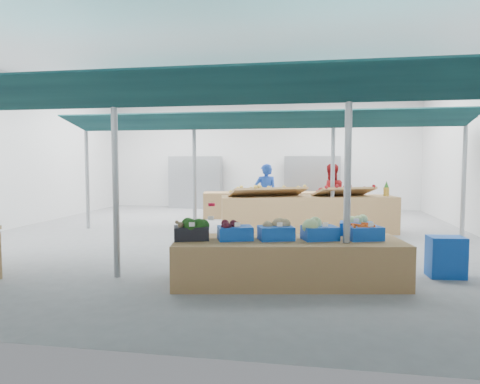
{
  "coord_description": "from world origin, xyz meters",
  "views": [
    {
      "loc": [
        2.01,
        -10.2,
        1.8
      ],
      "look_at": [
        0.55,
        -1.6,
        1.19
      ],
      "focal_mm": 32.0,
      "sensor_mm": 36.0,
      "label": 1
    }
  ],
  "objects_px": {
    "vendor_right": "(331,196)",
    "crate_stack": "(446,257)",
    "fruit_counter": "(308,215)",
    "vendor_left": "(266,195)",
    "veg_counter": "(288,261)"
  },
  "relations": [
    {
      "from": "vendor_right",
      "to": "crate_stack",
      "type": "bearing_deg",
      "value": 94.27
    },
    {
      "from": "fruit_counter",
      "to": "vendor_left",
      "type": "distance_m",
      "value": 1.68
    },
    {
      "from": "fruit_counter",
      "to": "vendor_left",
      "type": "height_order",
      "value": "vendor_left"
    },
    {
      "from": "crate_stack",
      "to": "vendor_right",
      "type": "distance_m",
      "value": 5.26
    },
    {
      "from": "crate_stack",
      "to": "vendor_right",
      "type": "bearing_deg",
      "value": 107.47
    },
    {
      "from": "fruit_counter",
      "to": "vendor_right",
      "type": "height_order",
      "value": "vendor_right"
    },
    {
      "from": "veg_counter",
      "to": "fruit_counter",
      "type": "height_order",
      "value": "fruit_counter"
    },
    {
      "from": "vendor_left",
      "to": "fruit_counter",
      "type": "bearing_deg",
      "value": 124.29
    },
    {
      "from": "crate_stack",
      "to": "fruit_counter",
      "type": "bearing_deg",
      "value": 119.15
    },
    {
      "from": "veg_counter",
      "to": "vendor_right",
      "type": "xyz_separation_m",
      "value": [
        0.84,
        5.73,
        0.55
      ]
    },
    {
      "from": "fruit_counter",
      "to": "crate_stack",
      "type": "xyz_separation_m",
      "value": [
        2.17,
        -3.89,
        -0.15
      ]
    },
    {
      "from": "veg_counter",
      "to": "vendor_right",
      "type": "height_order",
      "value": "vendor_right"
    },
    {
      "from": "veg_counter",
      "to": "crate_stack",
      "type": "height_order",
      "value": "veg_counter"
    },
    {
      "from": "crate_stack",
      "to": "vendor_left",
      "type": "distance_m",
      "value": 6.05
    },
    {
      "from": "fruit_counter",
      "to": "crate_stack",
      "type": "height_order",
      "value": "fruit_counter"
    }
  ]
}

